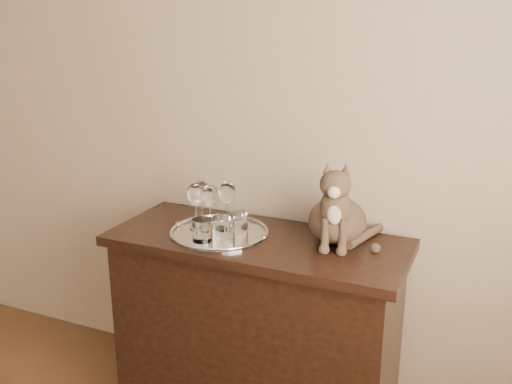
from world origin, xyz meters
TOP-DOWN VIEW (x-y plane):
  - wall_back at (0.00, 2.25)m, footprint 4.00×0.10m
  - sideboard at (0.60, 1.94)m, footprint 1.20×0.50m
  - tray at (0.45, 1.91)m, footprint 0.40×0.40m
  - wine_glass_a at (0.33, 1.98)m, footprint 0.07×0.07m
  - wine_glass_b at (0.44, 1.99)m, footprint 0.07×0.07m
  - wine_glass_c at (0.34, 1.92)m, footprint 0.07×0.07m
  - wine_glass_d at (0.39, 1.93)m, footprint 0.07×0.07m
  - tumbler_a at (0.50, 1.84)m, footprint 0.09×0.09m
  - tumbler_b at (0.43, 1.81)m, footprint 0.08×0.08m
  - tumbler_c at (0.53, 1.91)m, footprint 0.08×0.08m
  - cat at (0.90, 2.04)m, footprint 0.39×0.38m

SIDE VIEW (x-z plane):
  - sideboard at x=0.60m, z-range 0.00..0.85m
  - tray at x=0.45m, z-range 0.85..0.86m
  - tumbler_b at x=0.43m, z-range 0.86..0.95m
  - tumbler_c at x=0.53m, z-range 0.86..0.95m
  - tumbler_a at x=0.50m, z-range 0.86..0.96m
  - wine_glass_a at x=0.33m, z-range 0.86..1.05m
  - wine_glass_d at x=0.39m, z-range 0.86..1.05m
  - wine_glass_c at x=0.34m, z-range 0.86..1.05m
  - wine_glass_b at x=0.44m, z-range 0.86..1.05m
  - cat at x=0.90m, z-range 0.85..1.20m
  - wall_back at x=0.00m, z-range 0.00..2.70m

